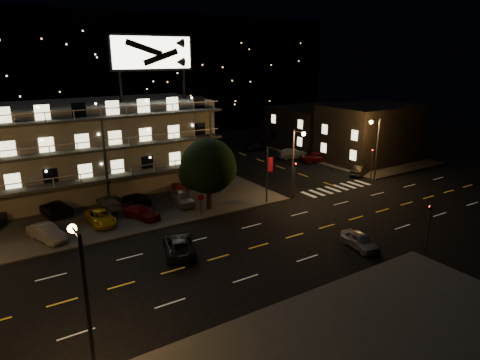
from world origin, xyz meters
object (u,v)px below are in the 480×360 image
lot_car_4 (183,197)px  road_car_east (360,241)px  lot_car_2 (101,217)px  lot_car_7 (108,202)px  side_car_0 (360,171)px  road_car_west (179,245)px  tree (208,168)px

lot_car_4 → road_car_east: (8.00, -17.82, -0.24)m
lot_car_2 → road_car_east: lot_car_2 is taller
lot_car_7 → side_car_0: lot_car_7 is taller
road_car_east → road_car_west: road_car_west is taller
lot_car_4 → road_car_west: lot_car_4 is taller
lot_car_2 → lot_car_4: (9.05, 0.77, 0.13)m
tree → road_car_east: tree is taller
road_car_east → side_car_0: bearing=51.8°
tree → lot_car_2: 11.57m
lot_car_7 → road_car_west: (1.91, -13.45, -0.10)m
tree → road_car_east: 16.81m
lot_car_2 → road_car_east: (17.05, -17.05, -0.12)m
side_car_0 → road_car_east: 23.38m
tree → lot_car_4: 4.91m
road_car_east → road_car_west: bearing=160.6°
lot_car_4 → lot_car_7: 7.83m
lot_car_2 → side_car_0: 34.44m
lot_car_7 → side_car_0: (32.57, -5.21, -0.15)m
tree → side_car_0: size_ratio=1.81×
lot_car_7 → road_car_east: (15.21, -20.86, -0.16)m
tree → lot_car_4: (-1.69, 2.74, -3.70)m
tree → lot_car_4: size_ratio=1.68×
tree → side_car_0: 24.00m
road_car_west → lot_car_7: bearing=-63.6°
lot_car_2 → side_car_0: (34.41, -1.39, -0.10)m
lot_car_4 → tree: bearing=-49.9°
lot_car_4 → road_car_west: bearing=-108.5°
lot_car_4 → side_car_0: lot_car_4 is taller
lot_car_7 → road_car_west: 13.59m
tree → lot_car_2: size_ratio=1.64×
tree → road_car_east: (6.30, -15.08, -3.94)m
road_car_east → lot_car_7: bearing=135.8°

